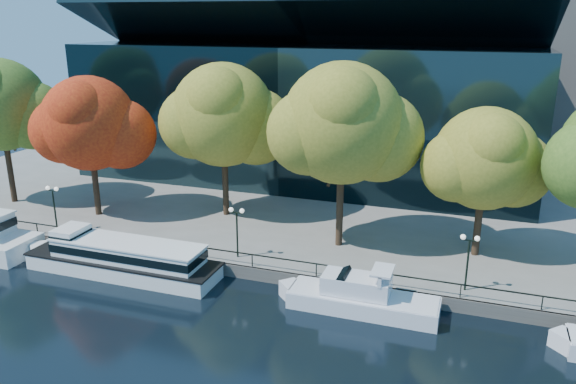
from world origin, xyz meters
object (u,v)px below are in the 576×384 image
at_px(tour_boat, 118,256).
at_px(tree_1, 91,126).
at_px(tree_4, 487,161).
at_px(cruiser_near, 357,296).
at_px(tree_0, 1,107).
at_px(lamp_0, 53,198).
at_px(lamp_2, 469,250).
at_px(tree_3, 344,126).
at_px(lamp_1, 237,221).
at_px(tree_2, 225,117).

height_order(tour_boat, tree_1, tree_1).
bearing_deg(tour_boat, tree_4, 21.31).
height_order(cruiser_near, tree_4, tree_4).
xyz_separation_m(tree_0, lamp_0, (9.59, -5.18, -6.62)).
height_order(tour_boat, cruiser_near, cruiser_near).
relative_size(cruiser_near, lamp_0, 2.75).
bearing_deg(lamp_2, lamp_0, 180.00).
xyz_separation_m(tree_3, lamp_1, (-7.05, -4.90, -6.89)).
distance_m(tree_0, tree_4, 44.56).
distance_m(tree_0, tree_1, 10.57).
bearing_deg(tour_boat, lamp_1, 23.58).
bearing_deg(tree_4, tree_0, -178.31).
bearing_deg(tree_2, tree_0, -171.03).
bearing_deg(lamp_1, tour_boat, -156.42).
distance_m(tree_2, lamp_1, 11.74).
bearing_deg(tree_2, tour_boat, -106.07).
bearing_deg(cruiser_near, tree_3, 110.84).
bearing_deg(tour_boat, tree_0, 154.38).
bearing_deg(tree_3, lamp_2, -26.22).
bearing_deg(lamp_0, tree_4, 10.54).
height_order(tour_boat, lamp_1, lamp_1).
xyz_separation_m(tree_2, lamp_0, (-12.40, -8.65, -6.28)).
height_order(tour_boat, tree_2, tree_2).
relative_size(tree_1, tree_3, 0.88).
bearing_deg(cruiser_near, lamp_1, 161.93).
relative_size(tree_0, lamp_2, 3.54).
height_order(tour_boat, tree_4, tree_4).
distance_m(tree_3, tree_4, 10.96).
relative_size(tree_3, tree_4, 1.27).
bearing_deg(tree_0, lamp_0, -28.37).
height_order(tour_boat, tree_0, tree_0).
bearing_deg(lamp_0, tree_3, 11.40).
bearing_deg(tree_4, tree_3, -171.46).
xyz_separation_m(tour_boat, tree_3, (15.45, 8.57, 9.50)).
xyz_separation_m(tree_0, tree_2, (21.99, 3.47, -0.33)).
height_order(tree_1, lamp_2, tree_1).
distance_m(tour_boat, tree_2, 15.61).
bearing_deg(tree_4, tree_1, -177.00).
height_order(tree_0, lamp_1, tree_0).
bearing_deg(tree_4, tree_2, 174.52).
bearing_deg(lamp_2, tree_3, 153.78).
relative_size(tree_0, tree_1, 1.10).
distance_m(cruiser_near, tree_4, 14.50).
distance_m(tour_boat, tree_0, 22.44).
bearing_deg(cruiser_near, lamp_0, 173.10).
relative_size(tree_1, lamp_2, 3.22).
xyz_separation_m(tour_boat, lamp_2, (25.40, 3.67, 2.62)).
height_order(tour_boat, lamp_0, lamp_0).
bearing_deg(tour_boat, lamp_2, 8.22).
bearing_deg(tree_3, lamp_1, -145.18).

